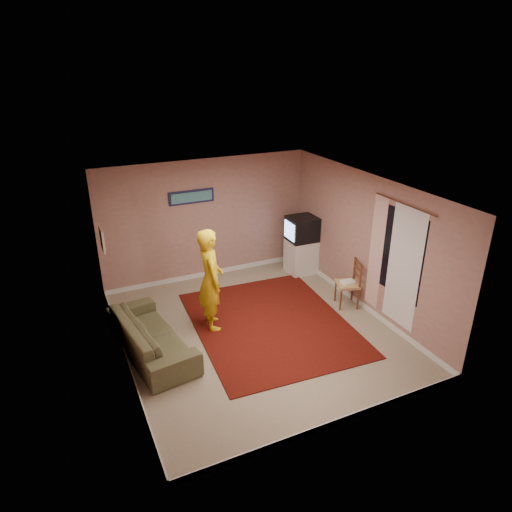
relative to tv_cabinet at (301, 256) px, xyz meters
name	(u,v)px	position (x,y,z in m)	size (l,w,h in m)	color
ground	(256,331)	(-1.95, -1.80, -0.38)	(5.00, 5.00, 0.00)	tan
wall_back	(206,220)	(-1.95, 0.70, 0.92)	(4.50, 0.02, 2.60)	#A1766A
wall_front	(342,344)	(-1.95, -4.30, 0.92)	(4.50, 0.02, 2.60)	#A1766A
wall_left	(117,292)	(-4.20, -1.80, 0.92)	(0.02, 5.00, 2.60)	#A1766A
wall_right	(366,243)	(0.30, -1.80, 0.92)	(0.02, 5.00, 2.60)	#A1766A
ceiling	(256,189)	(-1.95, -1.80, 2.22)	(4.50, 5.00, 0.02)	white
baseboard_back	(209,273)	(-1.95, 0.69, -0.33)	(4.50, 0.02, 0.10)	silver
baseboard_front	(335,423)	(-1.95, -4.29, -0.33)	(4.50, 0.02, 0.10)	silver
baseboard_left	(128,361)	(-4.19, -1.80, -0.33)	(0.02, 5.00, 0.10)	silver
baseboard_right	(359,302)	(0.29, -1.80, -0.33)	(0.02, 5.00, 0.10)	silver
window	(400,254)	(0.29, -2.70, 1.07)	(0.01, 1.10, 1.50)	black
curtain_sheer	(404,268)	(0.28, -2.85, 0.87)	(0.01, 0.75, 2.10)	silver
curtain_floral	(376,253)	(0.27, -2.15, 0.87)	(0.01, 0.35, 2.10)	beige
curtain_rod	(404,204)	(0.25, -2.70, 1.94)	(0.02, 0.02, 1.40)	brown
picture_back	(192,197)	(-2.25, 0.67, 1.47)	(0.95, 0.04, 0.28)	#15173B
picture_left	(102,239)	(-4.17, -0.20, 1.17)	(0.04, 0.38, 0.42)	#C9BA8A
area_rug	(270,323)	(-1.60, -1.69, -0.37)	(2.65, 3.32, 0.02)	black
tv_cabinet	(301,256)	(0.00, 0.00, 0.00)	(0.60, 0.55, 0.77)	silver
crt_tv	(302,229)	(-0.01, 0.00, 0.65)	(0.64, 0.57, 0.53)	black
chair_a	(296,246)	(-0.02, 0.20, 0.17)	(0.48, 0.46, 0.49)	tan
dvd_player	(296,249)	(-0.02, 0.20, 0.11)	(0.33, 0.23, 0.06)	#BCBDC2
blue_throw	(292,236)	(-0.02, 0.39, 0.35)	(0.40, 0.05, 0.42)	#81A5D3
chair_b	(348,279)	(0.05, -1.69, 0.19)	(0.51, 0.53, 0.51)	tan
game_console	(348,282)	(0.05, -1.69, 0.12)	(0.24, 0.18, 0.05)	white
sofa	(151,335)	(-3.75, -1.62, -0.07)	(2.12, 0.83, 0.62)	brown
person	(211,279)	(-2.58, -1.30, 0.55)	(0.68, 0.45, 1.86)	gold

